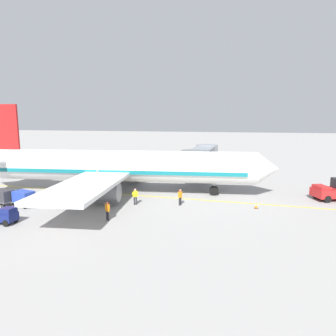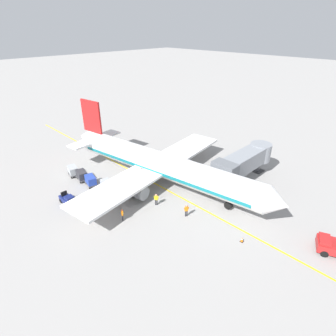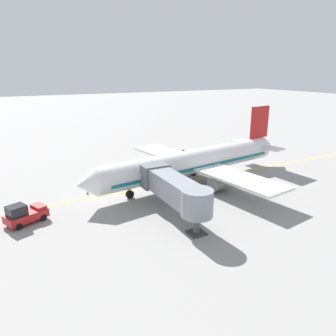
% 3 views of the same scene
% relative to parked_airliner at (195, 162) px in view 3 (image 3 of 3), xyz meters
% --- Properties ---
extents(ground_plane, '(400.00, 400.00, 0.00)m').
position_rel_parked_airliner_xyz_m(ground_plane, '(0.77, -0.11, -3.19)').
color(ground_plane, gray).
extents(gate_lead_in_line, '(0.24, 80.00, 0.01)m').
position_rel_parked_airliner_xyz_m(gate_lead_in_line, '(0.77, -0.11, -3.18)').
color(gate_lead_in_line, gold).
rests_on(gate_lead_in_line, ground).
extents(parked_airliner, '(30.44, 37.29, 10.63)m').
position_rel_parked_airliner_xyz_m(parked_airliner, '(0.00, 0.00, 0.00)').
color(parked_airliner, white).
rests_on(parked_airliner, ground).
extents(jet_bridge, '(12.65, 3.50, 4.98)m').
position_rel_parked_airliner_xyz_m(jet_bridge, '(-9.43, 8.66, 0.27)').
color(jet_bridge, gray).
rests_on(jet_bridge, ground).
extents(pushback_tractor, '(3.74, 4.91, 2.40)m').
position_rel_parked_airliner_xyz_m(pushback_tractor, '(-3.23, 24.44, -2.09)').
color(pushback_tractor, '#B21E1E').
rests_on(pushback_tractor, ground).
extents(baggage_tug_lead, '(1.36, 2.54, 1.62)m').
position_rel_parked_airliner_xyz_m(baggage_tug_lead, '(12.82, -4.76, -2.47)').
color(baggage_tug_lead, navy).
rests_on(baggage_tug_lead, ground).
extents(baggage_cart_front, '(1.76, 2.98, 1.58)m').
position_rel_parked_airliner_xyz_m(baggage_cart_front, '(7.13, -3.86, -2.24)').
color(baggage_cart_front, '#4C4C51').
rests_on(baggage_cart_front, ground).
extents(baggage_cart_second_in_train, '(1.76, 2.98, 1.58)m').
position_rel_parked_airliner_xyz_m(baggage_cart_second_in_train, '(8.03, -6.79, -2.24)').
color(baggage_cart_second_in_train, '#4C4C51').
rests_on(baggage_cart_second_in_train, ground).
extents(baggage_cart_third_in_train, '(1.76, 2.98, 1.58)m').
position_rel_parked_airliner_xyz_m(baggage_cart_third_in_train, '(8.16, -9.20, -2.24)').
color(baggage_cart_third_in_train, '#4C4C51').
rests_on(baggage_cart_third_in_train, ground).
extents(baggage_cart_tail_end, '(1.76, 2.98, 1.58)m').
position_rel_parked_airliner_xyz_m(baggage_cart_tail_end, '(8.40, -11.59, -2.24)').
color(baggage_cart_tail_end, '#4C4C51').
rests_on(baggage_cart_tail_end, ground).
extents(ground_crew_wing_walker, '(0.69, 0.40, 1.69)m').
position_rel_parked_airliner_xyz_m(ground_crew_wing_walker, '(3.42, 8.48, -2.23)').
color(ground_crew_wing_walker, '#232328').
rests_on(ground_crew_wing_walker, ground).
extents(ground_crew_loader, '(0.52, 0.62, 1.69)m').
position_rel_parked_airliner_xyz_m(ground_crew_loader, '(4.44, 3.94, -2.23)').
color(ground_crew_loader, '#232328').
rests_on(ground_crew_loader, ground).
extents(ground_crew_marshaller, '(0.42, 0.68, 1.69)m').
position_rel_parked_airliner_xyz_m(ground_crew_marshaller, '(9.70, 3.44, -2.23)').
color(ground_crew_marshaller, '#232328').
rests_on(ground_crew_marshaller, ground).
extents(safety_cone_nose_left, '(0.36, 0.36, 0.59)m').
position_rel_parked_airliner_xyz_m(safety_cone_nose_left, '(2.46, 16.04, -2.90)').
color(safety_cone_nose_left, black).
rests_on(safety_cone_nose_left, ground).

